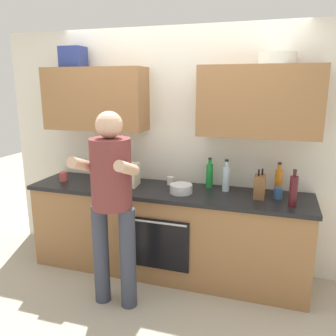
{
  "coord_description": "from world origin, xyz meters",
  "views": [
    {
      "loc": [
        1.02,
        -3.16,
        1.93
      ],
      "look_at": [
        0.05,
        -0.1,
        1.15
      ],
      "focal_mm": 37.04,
      "sensor_mm": 36.0,
      "label": 1
    }
  ],
  "objects": [
    {
      "name": "bottle_soda",
      "position": [
        0.4,
        0.21,
        1.03
      ],
      "size": [
        0.07,
        0.07,
        0.31
      ],
      "color": "#198C33",
      "rests_on": "counter"
    },
    {
      "name": "bottle_water",
      "position": [
        0.58,
        0.14,
        1.04
      ],
      "size": [
        0.07,
        0.07,
        0.32
      ],
      "color": "silver",
      "rests_on": "counter"
    },
    {
      "name": "person_standing",
      "position": [
        -0.26,
        -0.67,
        1.02
      ],
      "size": [
        0.49,
        0.45,
        1.72
      ],
      "color": "#383D4C",
      "rests_on": "ground"
    },
    {
      "name": "ground_plane",
      "position": [
        0.0,
        0.0,
        0.0
      ],
      "size": [
        12.0,
        12.0,
        0.0
      ],
      "primitive_type": "plane",
      "color": "#B2A893"
    },
    {
      "name": "bottle_syrup",
      "position": [
        -0.73,
        0.01,
        1.01
      ],
      "size": [
        0.06,
        0.06,
        0.28
      ],
      "color": "#8C4C14",
      "rests_on": "counter"
    },
    {
      "name": "back_wall_unit",
      "position": [
        -0.0,
        0.28,
        1.49
      ],
      "size": [
        4.0,
        0.38,
        2.5
      ],
      "color": "silver",
      "rests_on": "ground"
    },
    {
      "name": "bottle_oil",
      "position": [
        -0.67,
        -0.08,
        1.04
      ],
      "size": [
        0.07,
        0.07,
        0.34
      ],
      "color": "olive",
      "rests_on": "counter"
    },
    {
      "name": "knife_block",
      "position": [
        0.91,
        0.01,
        1.01
      ],
      "size": [
        0.1,
        0.14,
        0.28
      ],
      "color": "brown",
      "rests_on": "counter"
    },
    {
      "name": "grocery_bag_rice",
      "position": [
        -0.43,
        0.01,
        1.02
      ],
      "size": [
        0.24,
        0.23,
        0.23
      ],
      "primitive_type": "cube",
      "rotation": [
        0.0,
        0.0,
        0.1
      ],
      "color": "beige",
      "rests_on": "counter"
    },
    {
      "name": "cup_ceramic",
      "position": [
        -1.16,
        -0.03,
        0.95
      ],
      "size": [
        0.09,
        0.09,
        0.1
      ],
      "primitive_type": "cylinder",
      "color": "#BF4C47",
      "rests_on": "counter"
    },
    {
      "name": "mixing_bowl",
      "position": [
        0.17,
        -0.06,
        0.94
      ],
      "size": [
        0.22,
        0.22,
        0.09
      ],
      "primitive_type": "cylinder",
      "color": "silver",
      "rests_on": "counter"
    },
    {
      "name": "counter",
      "position": [
        0.0,
        -0.0,
        0.45
      ],
      "size": [
        2.84,
        0.67,
        0.9
      ],
      "color": "olive",
      "rests_on": "ground"
    },
    {
      "name": "bottle_juice",
      "position": [
        1.07,
        0.2,
        1.03
      ],
      "size": [
        0.07,
        0.07,
        0.31
      ],
      "color": "orange",
      "rests_on": "counter"
    },
    {
      "name": "cup_coffee",
      "position": [
        -0.01,
        0.18,
        0.94
      ],
      "size": [
        0.07,
        0.07,
        0.08
      ],
      "primitive_type": "cylinder",
      "color": "white",
      "rests_on": "counter"
    },
    {
      "name": "cup_tea",
      "position": [
        1.07,
        0.05,
        0.95
      ],
      "size": [
        0.08,
        0.08,
        0.1
      ],
      "primitive_type": "cylinder",
      "color": "#33598C",
      "rests_on": "counter"
    },
    {
      "name": "bottle_wine",
      "position": [
        1.19,
        -0.13,
        1.04
      ],
      "size": [
        0.07,
        0.07,
        0.33
      ],
      "color": "#471419",
      "rests_on": "counter"
    }
  ]
}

